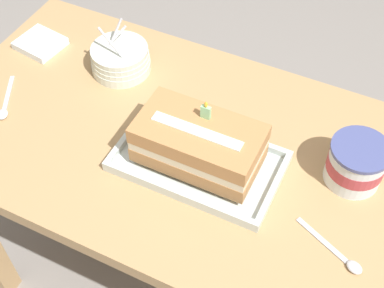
{
  "coord_description": "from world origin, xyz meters",
  "views": [
    {
      "loc": [
        0.34,
        -0.66,
        1.59
      ],
      "look_at": [
        0.03,
        -0.02,
        0.74
      ],
      "focal_mm": 49.94,
      "sensor_mm": 36.0,
      "label": 1
    }
  ],
  "objects_px": {
    "birthday_cake": "(199,143)",
    "bowl_stack": "(120,59)",
    "ice_cream_tub": "(356,163)",
    "serving_spoon_by_bowls": "(344,259)",
    "napkin_pile": "(40,43)",
    "serving_spoon_near_tray": "(4,109)",
    "foil_tray": "(199,162)"
  },
  "relations": [
    {
      "from": "birthday_cake",
      "to": "bowl_stack",
      "type": "height_order",
      "value": "birthday_cake"
    },
    {
      "from": "birthday_cake",
      "to": "ice_cream_tub",
      "type": "bearing_deg",
      "value": 19.62
    },
    {
      "from": "birthday_cake",
      "to": "serving_spoon_by_bowls",
      "type": "relative_size",
      "value": 1.71
    },
    {
      "from": "serving_spoon_by_bowls",
      "to": "napkin_pile",
      "type": "relative_size",
      "value": 1.22
    },
    {
      "from": "bowl_stack",
      "to": "ice_cream_tub",
      "type": "bearing_deg",
      "value": -7.66
    },
    {
      "from": "serving_spoon_near_tray",
      "to": "napkin_pile",
      "type": "bearing_deg",
      "value": 105.09
    },
    {
      "from": "bowl_stack",
      "to": "serving_spoon_near_tray",
      "type": "xyz_separation_m",
      "value": [
        -0.17,
        -0.24,
        -0.03
      ]
    },
    {
      "from": "serving_spoon_by_bowls",
      "to": "foil_tray",
      "type": "bearing_deg",
      "value": 165.95
    },
    {
      "from": "ice_cream_tub",
      "to": "serving_spoon_near_tray",
      "type": "relative_size",
      "value": 0.87
    },
    {
      "from": "ice_cream_tub",
      "to": "serving_spoon_near_tray",
      "type": "distance_m",
      "value": 0.78
    },
    {
      "from": "bowl_stack",
      "to": "serving_spoon_by_bowls",
      "type": "distance_m",
      "value": 0.69
    },
    {
      "from": "ice_cream_tub",
      "to": "serving_spoon_by_bowls",
      "type": "xyz_separation_m",
      "value": [
        0.04,
        -0.19,
        -0.04
      ]
    },
    {
      "from": "birthday_cake",
      "to": "serving_spoon_by_bowls",
      "type": "height_order",
      "value": "birthday_cake"
    },
    {
      "from": "foil_tray",
      "to": "serving_spoon_by_bowls",
      "type": "relative_size",
      "value": 2.35
    },
    {
      "from": "foil_tray",
      "to": "serving_spoon_near_tray",
      "type": "distance_m",
      "value": 0.47
    },
    {
      "from": "bowl_stack",
      "to": "ice_cream_tub",
      "type": "distance_m",
      "value": 0.6
    },
    {
      "from": "serving_spoon_by_bowls",
      "to": "napkin_pile",
      "type": "height_order",
      "value": "napkin_pile"
    },
    {
      "from": "bowl_stack",
      "to": "serving_spoon_near_tray",
      "type": "distance_m",
      "value": 0.29
    },
    {
      "from": "foil_tray",
      "to": "napkin_pile",
      "type": "height_order",
      "value": "foil_tray"
    },
    {
      "from": "bowl_stack",
      "to": "serving_spoon_by_bowls",
      "type": "xyz_separation_m",
      "value": [
        0.63,
        -0.27,
        -0.03
      ]
    },
    {
      "from": "birthday_cake",
      "to": "ice_cream_tub",
      "type": "xyz_separation_m",
      "value": [
        0.3,
        0.11,
        -0.02
      ]
    },
    {
      "from": "foil_tray",
      "to": "birthday_cake",
      "type": "distance_m",
      "value": 0.06
    },
    {
      "from": "bowl_stack",
      "to": "birthday_cake",
      "type": "bearing_deg",
      "value": -31.97
    },
    {
      "from": "birthday_cake",
      "to": "napkin_pile",
      "type": "height_order",
      "value": "birthday_cake"
    },
    {
      "from": "serving_spoon_near_tray",
      "to": "ice_cream_tub",
      "type": "bearing_deg",
      "value": 11.68
    },
    {
      "from": "birthday_cake",
      "to": "ice_cream_tub",
      "type": "height_order",
      "value": "birthday_cake"
    },
    {
      "from": "ice_cream_tub",
      "to": "serving_spoon_near_tray",
      "type": "bearing_deg",
      "value": -168.32
    },
    {
      "from": "foil_tray",
      "to": "ice_cream_tub",
      "type": "distance_m",
      "value": 0.32
    },
    {
      "from": "birthday_cake",
      "to": "serving_spoon_near_tray",
      "type": "distance_m",
      "value": 0.47
    },
    {
      "from": "birthday_cake",
      "to": "serving_spoon_by_bowls",
      "type": "xyz_separation_m",
      "value": [
        0.33,
        -0.08,
        -0.07
      ]
    },
    {
      "from": "serving_spoon_by_bowls",
      "to": "serving_spoon_near_tray",
      "type": "bearing_deg",
      "value": 177.74
    },
    {
      "from": "serving_spoon_by_bowls",
      "to": "bowl_stack",
      "type": "bearing_deg",
      "value": 156.92
    }
  ]
}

